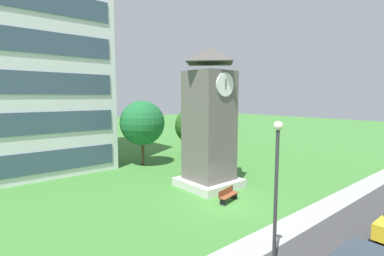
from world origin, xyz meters
The scene contains 8 objects.
ground_plane centered at (0.00, 0.00, 0.00)m, with size 160.00×160.00×0.00m, color #3D7A33.
kerb_strip centered at (0.00, -4.37, 0.00)m, with size 120.00×1.60×0.01m, color #9E9E99.
office_building centered at (-8.95, 19.86, 12.80)m, with size 15.51×13.68×25.60m.
clock_tower centered at (1.76, 3.44, 4.71)m, with size 4.12×4.12×10.52m.
park_bench centered at (0.43, 0.23, 0.46)m, with size 1.86×0.86×0.88m.
street_lamp centered at (-3.66, -6.03, 3.70)m, with size 0.36×0.36×5.98m.
tree_streetside centered at (1.35, 12.74, 4.31)m, with size 4.46×4.46×6.55m.
tree_by_building centered at (7.99, 12.68, 3.59)m, with size 4.27×4.27×5.74m.
Camera 1 is at (-13.03, -12.10, 6.88)m, focal length 26.52 mm.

